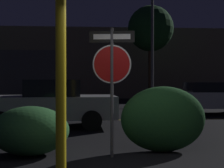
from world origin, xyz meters
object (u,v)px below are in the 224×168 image
at_px(passing_car_2, 50,104).
at_px(delivery_truck, 16,78).
at_px(passing_car_3, 210,98).
at_px(stop_sign, 112,66).
at_px(tree_1, 151,29).
at_px(yellow_pole_left, 61,58).
at_px(hedge_bush_2, 163,119).
at_px(street_lamp, 152,26).
at_px(hedge_bush_1, 30,131).

xyz_separation_m(passing_car_2, delivery_truck, (-3.00, 8.25, 0.88)).
bearing_deg(passing_car_3, delivery_truck, -114.27).
xyz_separation_m(stop_sign, passing_car_3, (4.81, 7.41, -1.02)).
bearing_deg(passing_car_2, delivery_truck, 17.72).
bearing_deg(tree_1, stop_sign, -103.57).
bearing_deg(yellow_pole_left, delivery_truck, 105.64).
relative_size(hedge_bush_2, tree_1, 0.26).
bearing_deg(stop_sign, yellow_pole_left, -110.05).
xyz_separation_m(passing_car_2, passing_car_3, (6.48, 3.49, -0.03)).
height_order(passing_car_2, street_lamp, street_lamp).
xyz_separation_m(yellow_pole_left, delivery_truck, (-3.85, 13.76, -0.15)).
distance_m(yellow_pole_left, hedge_bush_2, 2.94).
relative_size(passing_car_3, delivery_truck, 0.81).
xyz_separation_m(passing_car_3, street_lamp, (-1.76, 4.00, 3.83)).
height_order(stop_sign, hedge_bush_2, stop_sign).
relative_size(passing_car_2, street_lamp, 0.60).
bearing_deg(delivery_truck, hedge_bush_1, -165.66).
bearing_deg(tree_1, yellow_pole_left, -104.91).
height_order(passing_car_2, tree_1, tree_1).
xyz_separation_m(passing_car_3, tree_1, (-1.02, 8.32, 4.37)).
xyz_separation_m(yellow_pole_left, hedge_bush_2, (1.90, 1.96, -1.10)).
bearing_deg(yellow_pole_left, tree_1, 75.09).
distance_m(yellow_pole_left, delivery_truck, 14.29).
bearing_deg(yellow_pole_left, hedge_bush_2, 45.86).
bearing_deg(tree_1, hedge_bush_2, -100.02).
bearing_deg(passing_car_3, yellow_pole_left, -29.64).
xyz_separation_m(stop_sign, street_lamp, (3.06, 11.40, 2.81)).
bearing_deg(hedge_bush_1, tree_1, 70.80).
bearing_deg(passing_car_2, street_lamp, -34.50).
bearing_deg(yellow_pole_left, hedge_bush_1, 112.63).
distance_m(stop_sign, street_lamp, 12.13).
height_order(hedge_bush_1, tree_1, tree_1).
xyz_separation_m(hedge_bush_1, hedge_bush_2, (2.67, 0.10, 0.19)).
xyz_separation_m(yellow_pole_left, street_lamp, (3.87, 12.99, 2.77)).
xyz_separation_m(stop_sign, delivery_truck, (-4.67, 12.16, -0.11)).
height_order(hedge_bush_1, passing_car_3, passing_car_3).
height_order(delivery_truck, street_lamp, street_lamp).
bearing_deg(stop_sign, tree_1, 83.52).
bearing_deg(street_lamp, passing_car_2, -122.23).
bearing_deg(delivery_truck, street_lamp, -95.80).
bearing_deg(hedge_bush_1, yellow_pole_left, -67.37).
relative_size(street_lamp, tree_1, 1.07).
distance_m(hedge_bush_2, street_lamp, 11.86).
distance_m(stop_sign, tree_1, 16.51).
xyz_separation_m(passing_car_2, street_lamp, (4.72, 7.49, 3.80)).
relative_size(passing_car_2, passing_car_3, 0.95).
height_order(street_lamp, tree_1, street_lamp).
xyz_separation_m(hedge_bush_2, passing_car_3, (3.73, 7.04, 0.04)).
relative_size(stop_sign, hedge_bush_1, 1.62).
relative_size(passing_car_3, tree_1, 0.67).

